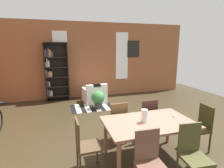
{
  "coord_description": "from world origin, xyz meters",
  "views": [
    {
      "loc": [
        -1.42,
        -3.37,
        2.11
      ],
      "look_at": [
        0.09,
        1.62,
        1.02
      ],
      "focal_mm": 28.72,
      "sensor_mm": 36.0,
      "label": 1
    }
  ],
  "objects_px": {
    "vase_on_table": "(144,116)",
    "dining_chair_near_left": "(150,161)",
    "dining_chair_near_right": "(193,153)",
    "dining_chair_far_right": "(147,117)",
    "armchair_white": "(95,95)",
    "dining_chair_head_left": "(84,144)",
    "potted_plant_by_shelf": "(98,99)",
    "dining_chair_head_right": "(200,126)",
    "dining_table": "(149,126)",
    "dining_chair_far_left": "(117,121)",
    "bookshelf_tall": "(55,71)"
  },
  "relations": [
    {
      "from": "dining_chair_far_right",
      "to": "dining_chair_head_right",
      "type": "relative_size",
      "value": 1.0
    },
    {
      "from": "dining_table",
      "to": "dining_chair_head_left",
      "type": "xyz_separation_m",
      "value": [
        -1.19,
        -0.0,
        -0.16
      ]
    },
    {
      "from": "vase_on_table",
      "to": "dining_chair_near_left",
      "type": "distance_m",
      "value": 0.87
    },
    {
      "from": "dining_chair_near_left",
      "to": "dining_chair_head_right",
      "type": "bearing_deg",
      "value": 25.21
    },
    {
      "from": "dining_chair_near_left",
      "to": "potted_plant_by_shelf",
      "type": "bearing_deg",
      "value": 88.68
    },
    {
      "from": "dining_chair_far_right",
      "to": "dining_chair_far_left",
      "type": "relative_size",
      "value": 1.0
    },
    {
      "from": "vase_on_table",
      "to": "dining_chair_near_right",
      "type": "bearing_deg",
      "value": -57.52
    },
    {
      "from": "dining_table",
      "to": "dining_chair_head_right",
      "type": "bearing_deg",
      "value": -0.17
    },
    {
      "from": "dining_table",
      "to": "dining_chair_near_left",
      "type": "xyz_separation_m",
      "value": [
        -0.36,
        -0.74,
        -0.16
      ]
    },
    {
      "from": "vase_on_table",
      "to": "dining_chair_near_right",
      "type": "xyz_separation_m",
      "value": [
        0.47,
        -0.74,
        -0.37
      ]
    },
    {
      "from": "dining_chair_head_right",
      "to": "dining_chair_far_left",
      "type": "distance_m",
      "value": 1.72
    },
    {
      "from": "dining_chair_head_right",
      "to": "dining_chair_near_left",
      "type": "relative_size",
      "value": 1.0
    },
    {
      "from": "dining_chair_head_right",
      "to": "dining_chair_near_right",
      "type": "bearing_deg",
      "value": -138.1
    },
    {
      "from": "dining_chair_head_left",
      "to": "dining_chair_near_left",
      "type": "bearing_deg",
      "value": -41.64
    },
    {
      "from": "bookshelf_tall",
      "to": "dining_table",
      "type": "bearing_deg",
      "value": -69.87
    },
    {
      "from": "vase_on_table",
      "to": "bookshelf_tall",
      "type": "relative_size",
      "value": 0.11
    },
    {
      "from": "dining_chair_near_right",
      "to": "dining_chair_far_left",
      "type": "xyz_separation_m",
      "value": [
        -0.74,
        1.47,
        0.0
      ]
    },
    {
      "from": "dining_chair_far_left",
      "to": "dining_chair_near_left",
      "type": "height_order",
      "value": "same"
    },
    {
      "from": "dining_chair_head_left",
      "to": "potted_plant_by_shelf",
      "type": "height_order",
      "value": "dining_chair_head_left"
    },
    {
      "from": "vase_on_table",
      "to": "dining_chair_far_right",
      "type": "height_order",
      "value": "vase_on_table"
    },
    {
      "from": "vase_on_table",
      "to": "dining_chair_far_right",
      "type": "distance_m",
      "value": 0.94
    },
    {
      "from": "armchair_white",
      "to": "dining_chair_near_left",
      "type": "bearing_deg",
      "value": -91.46
    },
    {
      "from": "dining_chair_far_right",
      "to": "dining_chair_near_left",
      "type": "xyz_separation_m",
      "value": [
        -0.73,
        -1.47,
        0.0
      ]
    },
    {
      "from": "vase_on_table",
      "to": "dining_chair_near_left",
      "type": "relative_size",
      "value": 0.25
    },
    {
      "from": "dining_table",
      "to": "armchair_white",
      "type": "xyz_separation_m",
      "value": [
        -0.25,
        3.81,
        -0.4
      ]
    },
    {
      "from": "dining_chair_head_left",
      "to": "dining_chair_head_right",
      "type": "bearing_deg",
      "value": -0.04
    },
    {
      "from": "dining_chair_head_right",
      "to": "potted_plant_by_shelf",
      "type": "distance_m",
      "value": 3.41
    },
    {
      "from": "dining_table",
      "to": "dining_chair_near_right",
      "type": "bearing_deg",
      "value": -63.07
    },
    {
      "from": "dining_chair_far_left",
      "to": "bookshelf_tall",
      "type": "bearing_deg",
      "value": 108.86
    },
    {
      "from": "dining_chair_near_right",
      "to": "dining_chair_head_right",
      "type": "height_order",
      "value": "same"
    },
    {
      "from": "dining_chair_near_right",
      "to": "potted_plant_by_shelf",
      "type": "height_order",
      "value": "dining_chair_near_right"
    },
    {
      "from": "vase_on_table",
      "to": "armchair_white",
      "type": "relative_size",
      "value": 0.27
    },
    {
      "from": "dining_chair_far_right",
      "to": "dining_chair_head_right",
      "type": "distance_m",
      "value": 1.11
    },
    {
      "from": "dining_chair_near_right",
      "to": "armchair_white",
      "type": "xyz_separation_m",
      "value": [
        -0.62,
        4.54,
        -0.23
      ]
    },
    {
      "from": "dining_chair_head_right",
      "to": "dining_chair_far_right",
      "type": "bearing_deg",
      "value": 138.09
    },
    {
      "from": "dining_table",
      "to": "dining_chair_far_right",
      "type": "xyz_separation_m",
      "value": [
        0.37,
        0.74,
        -0.16
      ]
    },
    {
      "from": "armchair_white",
      "to": "potted_plant_by_shelf",
      "type": "bearing_deg",
      "value": -92.19
    },
    {
      "from": "vase_on_table",
      "to": "dining_table",
      "type": "bearing_deg",
      "value": -0.0
    },
    {
      "from": "dining_chair_far_left",
      "to": "dining_chair_near_right",
      "type": "bearing_deg",
      "value": -63.38
    },
    {
      "from": "dining_chair_near_right",
      "to": "dining_chair_head_right",
      "type": "relative_size",
      "value": 1.0
    },
    {
      "from": "dining_chair_near_right",
      "to": "dining_chair_near_left",
      "type": "distance_m",
      "value": 0.74
    },
    {
      "from": "dining_chair_head_left",
      "to": "dining_chair_far_left",
      "type": "distance_m",
      "value": 1.11
    },
    {
      "from": "armchair_white",
      "to": "vase_on_table",
      "type": "bearing_deg",
      "value": -87.68
    },
    {
      "from": "bookshelf_tall",
      "to": "dining_chair_far_left",
      "type": "bearing_deg",
      "value": -71.14
    },
    {
      "from": "dining_chair_far_left",
      "to": "bookshelf_tall",
      "type": "height_order",
      "value": "bookshelf_tall"
    },
    {
      "from": "dining_chair_head_left",
      "to": "dining_chair_near_right",
      "type": "relative_size",
      "value": 1.0
    },
    {
      "from": "bookshelf_tall",
      "to": "vase_on_table",
      "type": "bearing_deg",
      "value": -70.94
    },
    {
      "from": "dining_chair_head_left",
      "to": "dining_chair_near_right",
      "type": "bearing_deg",
      "value": -25.14
    },
    {
      "from": "dining_chair_far_right",
      "to": "armchair_white",
      "type": "height_order",
      "value": "dining_chair_far_right"
    },
    {
      "from": "dining_chair_head_left",
      "to": "dining_chair_far_right",
      "type": "bearing_deg",
      "value": 25.34
    }
  ]
}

